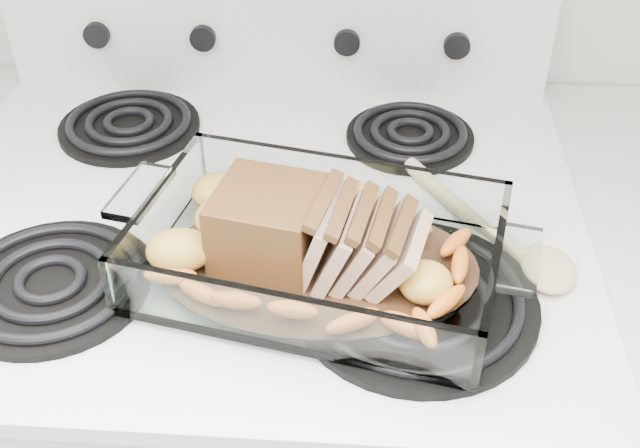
{
  "coord_description": "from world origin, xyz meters",
  "views": [
    {
      "loc": [
        0.13,
        0.9,
        1.51
      ],
      "look_at": [
        0.09,
        1.55,
        0.99
      ],
      "focal_mm": 45.0,
      "sensor_mm": 36.0,
      "label": 1
    }
  ],
  "objects": [
    {
      "name": "electric_range",
      "position": [
        0.0,
        1.66,
        0.48
      ],
      "size": [
        0.78,
        0.7,
        1.12
      ],
      "color": "white",
      "rests_on": "ground"
    },
    {
      "name": "baking_dish",
      "position": [
        0.09,
        1.53,
        0.96
      ],
      "size": [
        0.36,
        0.24,
        0.07
      ],
      "rotation": [
        0.0,
        0.0,
        -0.21
      ],
      "color": "silver",
      "rests_on": "electric_range"
    },
    {
      "name": "pork_roast",
      "position": [
        0.07,
        1.53,
        0.99
      ],
      "size": [
        0.22,
        0.1,
        0.08
      ],
      "rotation": [
        0.0,
        0.0,
        -0.12
      ],
      "color": "brown",
      "rests_on": "baking_dish"
    },
    {
      "name": "roast_vegetables",
      "position": [
        0.08,
        1.57,
        0.97
      ],
      "size": [
        0.35,
        0.19,
        0.04
      ],
      "rotation": [
        0.0,
        0.0,
        0.1
      ],
      "color": "orange",
      "rests_on": "baking_dish"
    },
    {
      "name": "wooden_spoon",
      "position": [
        0.29,
        1.59,
        0.94
      ],
      "size": [
        0.18,
        0.24,
        0.02
      ],
      "rotation": [
        0.0,
        0.0,
        0.57
      ],
      "color": "#CAAF86",
      "rests_on": "electric_range"
    }
  ]
}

